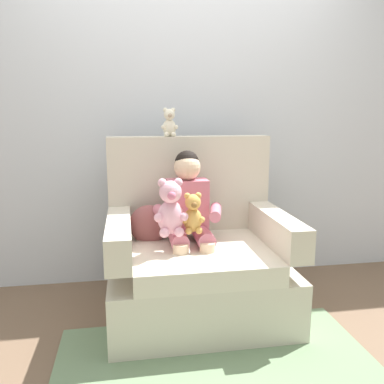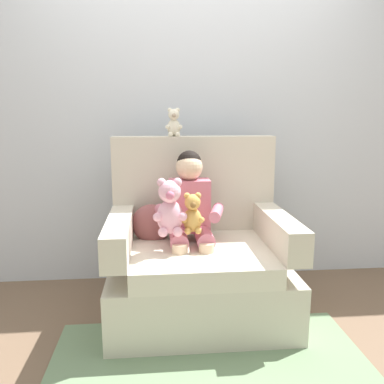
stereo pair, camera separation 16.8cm
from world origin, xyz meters
name	(u,v)px [view 1 (the left image)]	position (x,y,z in m)	size (l,w,h in m)	color
ground_plane	(198,315)	(0.00, 0.00, 0.00)	(8.00, 8.00, 0.00)	brown
back_wall	(182,112)	(0.00, 0.71, 1.30)	(6.00, 0.10, 2.60)	silver
floor_rug	(223,381)	(0.00, -0.67, 0.01)	(1.67, 1.20, 0.01)	slate
armchair	(197,261)	(0.00, 0.05, 0.35)	(1.12, 0.88, 1.13)	beige
seated_child	(189,210)	(-0.05, 0.07, 0.69)	(0.45, 0.39, 0.82)	#C66B7F
plush_honey	(193,214)	(-0.05, -0.08, 0.70)	(0.14, 0.12, 0.24)	gold
plush_pink	(171,209)	(-0.19, -0.10, 0.74)	(0.20, 0.16, 0.34)	#EAA8BC
plush_cream_on_backrest	(169,123)	(-0.14, 0.37, 1.22)	(0.11, 0.09, 0.19)	silver
throw_pillow	(149,225)	(-0.30, 0.16, 0.58)	(0.26, 0.12, 0.26)	#8C4C4C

